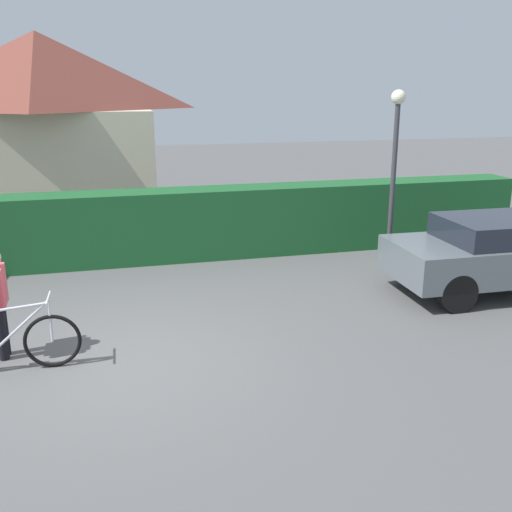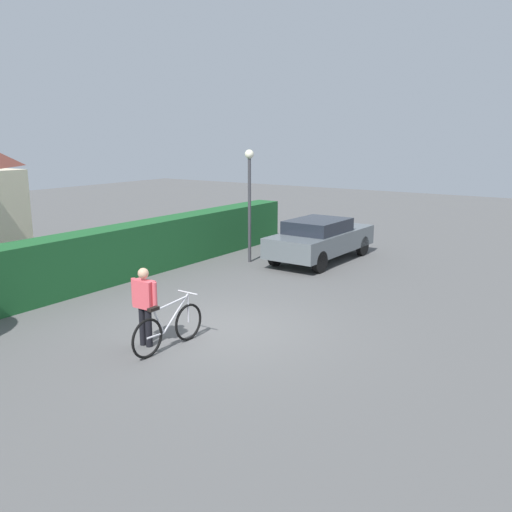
% 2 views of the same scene
% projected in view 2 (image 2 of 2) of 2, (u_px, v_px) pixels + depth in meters
% --- Properties ---
extents(ground_plane, '(60.00, 60.00, 0.00)m').
position_uv_depth(ground_plane, '(223.00, 328.00, 11.57)').
color(ground_plane, '#545454').
extents(hedge_row, '(18.47, 0.90, 1.50)m').
position_uv_depth(hedge_row, '(72.00, 264.00, 14.07)').
color(hedge_row, '#1C5528').
rests_on(hedge_row, ground).
extents(parked_car_near, '(4.38, 1.83, 1.37)m').
position_uv_depth(parked_car_near, '(320.00, 238.00, 17.65)').
color(parked_car_near, slate).
rests_on(parked_car_near, ground).
extents(bicycle, '(1.84, 0.50, 0.99)m').
position_uv_depth(bicycle, '(169.00, 328.00, 10.37)').
color(bicycle, black).
rests_on(bicycle, ground).
extents(person_rider, '(0.21, 0.64, 1.54)m').
position_uv_depth(person_rider, '(144.00, 301.00, 10.41)').
color(person_rider, black).
rests_on(person_rider, ground).
extents(street_lamp, '(0.28, 0.28, 3.55)m').
position_uv_depth(street_lamp, '(249.00, 189.00, 17.13)').
color(street_lamp, '#38383D').
rests_on(street_lamp, ground).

